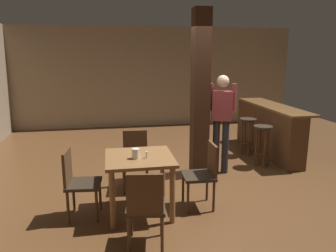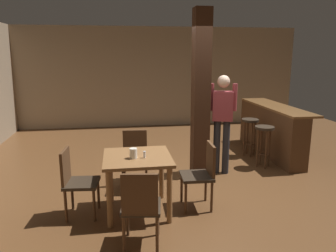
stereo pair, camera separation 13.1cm
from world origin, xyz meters
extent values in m
plane|color=brown|center=(0.00, 0.00, 0.00)|extent=(10.80, 10.80, 0.00)
cube|color=gray|center=(0.00, 4.50, 1.40)|extent=(8.00, 0.10, 2.80)
cube|color=#382114|center=(0.17, 0.49, 1.40)|extent=(0.28, 0.28, 2.80)
cube|color=brown|center=(-1.00, -0.81, 0.75)|extent=(0.87, 0.87, 0.04)
cylinder|color=brown|center=(-0.63, -0.44, 0.37)|extent=(0.07, 0.07, 0.73)
cylinder|color=brown|center=(-1.36, -0.44, 0.37)|extent=(0.07, 0.07, 0.73)
cylinder|color=brown|center=(-0.63, -1.17, 0.37)|extent=(0.07, 0.07, 0.73)
cylinder|color=brown|center=(-1.36, -1.17, 0.37)|extent=(0.07, 0.07, 0.73)
cube|color=#2D2319|center=(-0.99, -0.06, 0.45)|extent=(0.46, 0.46, 0.04)
cube|color=#4C301C|center=(-0.98, 0.13, 0.68)|extent=(0.38, 0.07, 0.45)
cylinder|color=#4C301C|center=(-0.84, -0.25, 0.23)|extent=(0.04, 0.04, 0.43)
cylinder|color=#4C301C|center=(-1.18, -0.22, 0.23)|extent=(0.04, 0.04, 0.43)
cylinder|color=#4C301C|center=(-0.81, 0.10, 0.23)|extent=(0.04, 0.04, 0.43)
cylinder|color=#4C301C|center=(-1.15, 0.13, 0.23)|extent=(0.04, 0.04, 0.43)
cube|color=#2D2319|center=(-1.72, -0.82, 0.45)|extent=(0.46, 0.46, 0.04)
cube|color=#4C301C|center=(-1.91, -0.80, 0.68)|extent=(0.07, 0.38, 0.45)
cylinder|color=#4C301C|center=(-1.53, -0.66, 0.23)|extent=(0.04, 0.04, 0.43)
cylinder|color=#4C301C|center=(-1.56, -1.01, 0.23)|extent=(0.04, 0.04, 0.43)
cylinder|color=#4C301C|center=(-1.87, -0.63, 0.23)|extent=(0.04, 0.04, 0.43)
cylinder|color=#4C301C|center=(-1.91, -0.97, 0.23)|extent=(0.04, 0.04, 0.43)
cube|color=#2D2319|center=(-0.20, -0.81, 0.45)|extent=(0.44, 0.44, 0.04)
cube|color=#4C301C|center=(-0.01, -0.81, 0.68)|extent=(0.05, 0.38, 0.45)
cylinder|color=#4C301C|center=(-0.39, -0.98, 0.23)|extent=(0.04, 0.04, 0.43)
cylinder|color=#4C301C|center=(-0.37, -0.63, 0.23)|extent=(0.04, 0.04, 0.43)
cylinder|color=#4C301C|center=(-0.04, -0.99, 0.23)|extent=(0.04, 0.04, 0.43)
cylinder|color=#4C301C|center=(-0.02, -0.64, 0.23)|extent=(0.04, 0.04, 0.43)
cube|color=#2D2319|center=(-1.01, -1.59, 0.45)|extent=(0.48, 0.48, 0.04)
cube|color=#4C301C|center=(-1.04, -1.78, 0.68)|extent=(0.38, 0.09, 0.45)
cylinder|color=#4C301C|center=(-1.16, -1.39, 0.23)|extent=(0.04, 0.04, 0.43)
cylinder|color=#4C301C|center=(-0.81, -1.44, 0.23)|extent=(0.04, 0.04, 0.43)
cylinder|color=#4C301C|center=(-1.21, -1.74, 0.23)|extent=(0.04, 0.04, 0.43)
cylinder|color=#4C301C|center=(-0.86, -1.79, 0.23)|extent=(0.04, 0.04, 0.43)
cylinder|color=silver|center=(-1.05, -0.88, 0.84)|extent=(0.10, 0.10, 0.13)
cylinder|color=silver|center=(-0.91, -0.89, 0.82)|extent=(0.03, 0.03, 0.09)
cube|color=maroon|center=(0.54, 0.41, 1.20)|extent=(0.38, 0.29, 0.50)
sphere|color=beige|center=(0.54, 0.41, 1.61)|extent=(0.26, 0.26, 0.21)
cylinder|color=#232328|center=(0.62, 0.39, 0.47)|extent=(0.15, 0.15, 0.95)
cylinder|color=#232328|center=(0.46, 0.43, 0.47)|extent=(0.15, 0.15, 0.95)
cylinder|color=maroon|center=(0.72, 0.36, 1.35)|extent=(0.10, 0.10, 0.46)
cylinder|color=maroon|center=(0.35, 0.47, 1.35)|extent=(0.10, 0.10, 0.46)
cube|color=brown|center=(1.99, 1.34, 1.00)|extent=(0.56, 2.35, 0.04)
cube|color=#4C301C|center=(1.89, 1.34, 0.49)|extent=(0.36, 2.35, 0.98)
cylinder|color=#2D2319|center=(1.41, 0.60, 0.75)|extent=(0.35, 0.35, 0.05)
torus|color=#4C301C|center=(1.41, 0.60, 0.26)|extent=(0.25, 0.25, 0.02)
cylinder|color=#4C301C|center=(1.41, 0.71, 0.36)|extent=(0.03, 0.03, 0.72)
cylinder|color=#4C301C|center=(1.41, 0.48, 0.36)|extent=(0.03, 0.03, 0.72)
cylinder|color=#4C301C|center=(1.53, 0.60, 0.36)|extent=(0.03, 0.03, 0.72)
cylinder|color=#4C301C|center=(1.30, 0.60, 0.36)|extent=(0.03, 0.03, 0.72)
cylinder|color=#2D2319|center=(1.42, 1.29, 0.75)|extent=(0.34, 0.34, 0.05)
torus|color=#4C301C|center=(1.42, 1.29, 0.26)|extent=(0.24, 0.24, 0.02)
cylinder|color=#4C301C|center=(1.42, 1.40, 0.36)|extent=(0.03, 0.03, 0.72)
cylinder|color=#4C301C|center=(1.42, 1.17, 0.36)|extent=(0.03, 0.03, 0.72)
cylinder|color=#4C301C|center=(1.53, 1.29, 0.36)|extent=(0.03, 0.03, 0.72)
cylinder|color=#4C301C|center=(1.31, 1.29, 0.36)|extent=(0.03, 0.03, 0.72)
camera|label=1|loc=(-1.36, -4.85, 2.08)|focal=35.00mm
camera|label=2|loc=(-1.23, -4.87, 2.08)|focal=35.00mm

